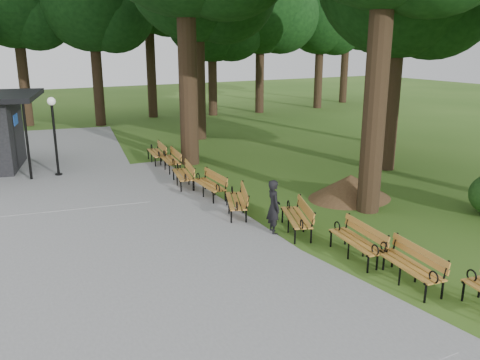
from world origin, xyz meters
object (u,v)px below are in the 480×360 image
bench_3 (296,218)px  bench_4 (236,201)px  person (274,207)px  bench_2 (356,241)px  bench_1 (409,265)px  bench_7 (170,160)px  lamp_post (53,120)px  dirt_mound (350,186)px  bench_5 (209,185)px  bench_6 (183,175)px  bench_8 (156,153)px

bench_3 → bench_4: 2.26m
person → bench_2: (0.92, -2.37, -0.34)m
bench_1 → bench_7: size_ratio=1.00×
person → lamp_post: bearing=36.9°
person → dirt_mound: person is taller
bench_4 → bench_5: bearing=-158.3°
bench_4 → bench_6: bearing=-153.6°
bench_4 → person: bearing=28.0°
bench_1 → bench_4: size_ratio=1.00×
bench_1 → bench_6: same height
person → bench_4: size_ratio=0.82×
person → lamp_post: size_ratio=0.50×
dirt_mound → bench_7: 7.71m
bench_2 → bench_4: size_ratio=1.00×
bench_3 → bench_5: same height
bench_2 → bench_7: (-0.88, 10.44, 0.00)m
lamp_post → dirt_mound: bearing=-43.6°
bench_2 → bench_6: bearing=-162.9°
bench_6 → dirt_mound: bearing=59.7°
person → bench_7: bearing=12.4°
person → lamp_post: lamp_post is taller
bench_5 → bench_4: bearing=-0.3°
lamp_post → bench_7: size_ratio=1.65×
bench_1 → bench_3: 3.76m
person → bench_8: 9.62m
bench_6 → person: bearing=16.4°
bench_5 → bench_8: bearing=179.5°
dirt_mound → bench_6: (-4.46, 4.12, 0.03)m
person → bench_1: size_ratio=0.82×
lamp_post → dirt_mound: lamp_post is taller
bench_4 → bench_8: (0.17, 7.73, 0.00)m
bench_1 → bench_5: (-1.12, 7.91, 0.00)m
person → bench_8: size_ratio=0.82×
dirt_mound → bench_8: (-4.06, 8.13, 0.03)m
bench_3 → bench_5: bearing=-148.1°
person → dirt_mound: (4.06, 1.49, -0.37)m
dirt_mound → bench_6: size_ratio=1.31×
person → bench_2: bearing=-146.2°
bench_5 → bench_6: (-0.27, 1.68, 0.00)m
bench_4 → bench_5: (0.04, 2.04, 0.00)m
lamp_post → bench_2: 12.93m
dirt_mound → bench_4: bearing=174.6°
person → bench_1: person is taller
bench_1 → bench_3: bearing=-166.1°
person → bench_5: size_ratio=0.82×
lamp_post → bench_2: size_ratio=1.65×
bench_5 → bench_6: bearing=-170.0°
bench_4 → bench_8: bearing=-158.4°
bench_6 → bench_8: 4.03m
lamp_post → bench_7: lamp_post is taller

